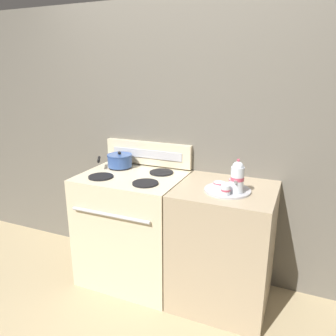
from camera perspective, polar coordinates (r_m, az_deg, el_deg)
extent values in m
plane|color=tan|center=(2.83, 0.76, -19.71)|extent=(6.00, 6.00, 0.00)
cube|color=#666056|center=(2.65, 3.62, 4.09)|extent=(6.00, 0.05, 2.20)
cube|color=beige|center=(2.72, -6.03, -10.28)|extent=(0.79, 0.62, 0.90)
cylinder|color=silver|center=(2.36, -10.10, -8.08)|extent=(0.63, 0.02, 0.02)
cylinder|color=black|center=(2.75, -8.35, 0.17)|extent=(0.19, 0.19, 0.01)
cylinder|color=black|center=(2.58, -1.16, -0.76)|extent=(0.19, 0.19, 0.01)
cylinder|color=black|center=(2.53, -11.62, -1.49)|extent=(0.19, 0.19, 0.01)
cylinder|color=black|center=(2.34, -3.97, -2.66)|extent=(0.19, 0.19, 0.01)
cube|color=beige|center=(2.76, -3.48, 2.59)|extent=(0.77, 0.05, 0.19)
cube|color=#B7B7BC|center=(2.74, -3.73, 2.46)|extent=(0.63, 0.01, 0.07)
cube|color=tan|center=(2.48, 9.57, -13.26)|extent=(0.68, 0.62, 0.90)
cylinder|color=#335193|center=(2.74, -8.39, 1.22)|extent=(0.20, 0.20, 0.09)
cylinder|color=#335193|center=(2.73, -8.44, 2.26)|extent=(0.21, 0.21, 0.01)
sphere|color=black|center=(2.72, -8.45, 2.60)|extent=(0.03, 0.03, 0.03)
cylinder|color=black|center=(2.74, -11.95, 1.47)|extent=(0.09, 0.13, 0.02)
cylinder|color=#B2B2B7|center=(2.24, 10.31, -3.82)|extent=(0.31, 0.31, 0.01)
cylinder|color=silver|center=(2.16, 11.96, -2.02)|extent=(0.09, 0.09, 0.17)
cylinder|color=#C6475B|center=(2.16, 11.97, -1.80)|extent=(0.09, 0.09, 0.02)
sphere|color=silver|center=(2.14, 12.09, 0.19)|extent=(0.07, 0.07, 0.07)
sphere|color=#C6475B|center=(2.13, 12.17, 1.33)|extent=(0.02, 0.02, 0.02)
cone|color=silver|center=(2.10, 11.62, -2.31)|extent=(0.03, 0.06, 0.05)
cylinder|color=silver|center=(2.22, 8.89, -3.63)|extent=(0.12, 0.12, 0.01)
cylinder|color=silver|center=(2.21, 8.92, -3.01)|extent=(0.08, 0.08, 0.04)
cylinder|color=#C6475B|center=(2.21, 8.94, -2.56)|extent=(0.08, 0.08, 0.01)
cylinder|color=silver|center=(2.30, 11.49, -3.07)|extent=(0.12, 0.12, 0.01)
cylinder|color=silver|center=(2.29, 11.52, -2.47)|extent=(0.08, 0.08, 0.04)
cylinder|color=#C6475B|center=(2.28, 11.55, -2.04)|extent=(0.08, 0.08, 0.01)
cylinder|color=silver|center=(2.13, 10.02, -3.77)|extent=(0.06, 0.06, 0.07)
cylinder|color=#C6475B|center=(2.13, 10.02, -3.77)|extent=(0.06, 0.06, 0.01)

